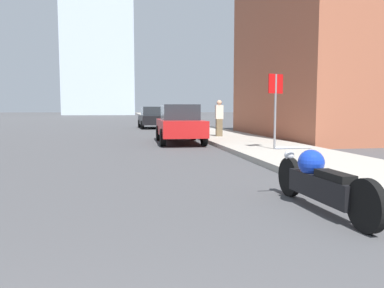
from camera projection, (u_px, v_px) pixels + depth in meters
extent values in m
cube|color=#9E998E|center=(172.00, 122.00, 40.61)|extent=(3.05, 240.00, 0.15)
cube|color=#9E563D|center=(350.00, 57.00, 18.64)|extent=(9.03, 10.35, 8.00)
cylinder|color=black|center=(290.00, 177.00, 6.04)|extent=(0.13, 0.63, 0.62)
cylinder|color=black|center=(366.00, 206.00, 4.22)|extent=(0.13, 0.63, 0.62)
cube|color=black|center=(321.00, 187.00, 5.13)|extent=(0.30, 1.43, 0.32)
sphere|color=#1433AD|center=(311.00, 163.00, 5.38)|extent=(0.38, 0.38, 0.38)
cube|color=black|center=(335.00, 176.00, 4.81)|extent=(0.24, 0.66, 0.10)
sphere|color=silver|center=(289.00, 155.00, 6.03)|extent=(0.16, 0.16, 0.16)
cylinder|color=silver|center=(293.00, 148.00, 5.89)|extent=(0.62, 0.06, 0.04)
cube|color=red|center=(180.00, 127.00, 15.66)|extent=(1.79, 4.45, 0.64)
cube|color=#23282D|center=(179.00, 112.00, 15.60)|extent=(1.48, 2.15, 0.63)
cylinder|color=black|center=(158.00, 133.00, 16.92)|extent=(0.22, 0.68, 0.68)
cylinder|color=black|center=(193.00, 133.00, 17.15)|extent=(0.22, 0.68, 0.68)
cylinder|color=black|center=(163.00, 137.00, 14.22)|extent=(0.22, 0.68, 0.68)
cylinder|color=black|center=(204.00, 137.00, 14.46)|extent=(0.22, 0.68, 0.68)
cube|color=black|center=(152.00, 120.00, 28.16)|extent=(2.01, 4.41, 0.65)
cube|color=#23282D|center=(152.00, 111.00, 28.10)|extent=(1.63, 2.15, 0.66)
cylinder|color=black|center=(139.00, 124.00, 29.31)|extent=(0.23, 0.61, 0.61)
cylinder|color=black|center=(161.00, 123.00, 29.68)|extent=(0.23, 0.61, 0.61)
cylinder|color=black|center=(142.00, 125.00, 26.70)|extent=(0.23, 0.61, 0.61)
cylinder|color=black|center=(166.00, 125.00, 27.07)|extent=(0.23, 0.61, 0.61)
cylinder|color=slate|center=(275.00, 112.00, 11.75)|extent=(0.07, 0.07, 2.35)
cube|color=red|center=(276.00, 84.00, 11.67)|extent=(0.57, 0.26, 0.60)
cube|color=brown|center=(219.00, 128.00, 17.53)|extent=(0.29, 0.20, 0.81)
cube|color=beige|center=(219.00, 112.00, 17.46)|extent=(0.36, 0.20, 0.64)
sphere|color=tan|center=(219.00, 103.00, 17.42)|extent=(0.24, 0.24, 0.24)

